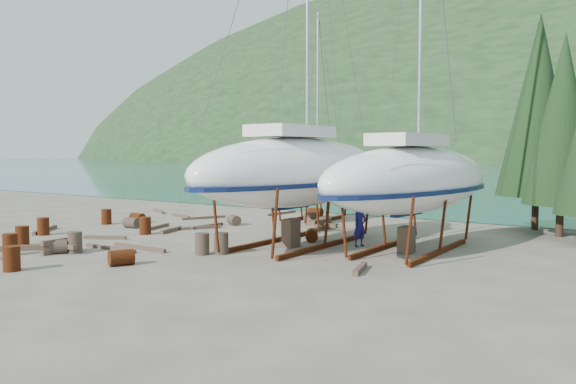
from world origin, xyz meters
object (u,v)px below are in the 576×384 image
Objects in this scene: large_sailboat_far at (413,179)px; worker at (360,225)px; small_sailboat_shore at (314,187)px; large_sailboat_near at (299,171)px.

large_sailboat_far is 9.69× the size of worker.
small_sailboat_shore is at bearing 60.03° from worker.
large_sailboat_near is 10.71× the size of worker.
large_sailboat_near reaches higher than large_sailboat_far.
large_sailboat_far is (4.78, 1.35, -0.27)m from large_sailboat_near.
large_sailboat_far is at bearing 19.06° from large_sailboat_near.
small_sailboat_shore is at bearing 120.68° from large_sailboat_near.
large_sailboat_near is 1.65× the size of small_sailboat_shore.
large_sailboat_near is at bearing -155.84° from large_sailboat_far.
large_sailboat_far is at bearing -69.55° from worker.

